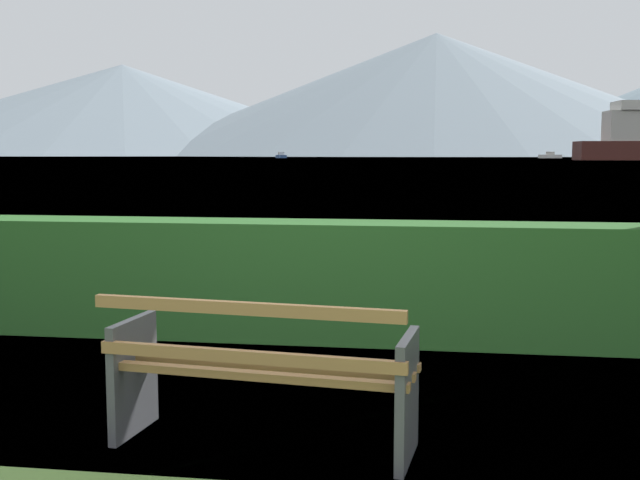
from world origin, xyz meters
The scene contains 7 objects.
ground_plane centered at (0.00, 0.00, 0.00)m, with size 1400.00×1400.00×0.00m, color #567A38.
water_surface centered at (0.00, 309.50, 0.00)m, with size 620.00×620.00×0.00m, color #6B8EA3.
park_bench centered at (-0.01, -0.06, 0.43)m, with size 1.73×0.76×0.87m.
hedge_row centered at (0.00, 2.55, 0.51)m, with size 7.25×0.63×1.03m, color #285B23.
fishing_boat_near centered at (-50.25, 252.86, 0.70)m, with size 4.85×6.85×2.00m.
tender_far centered at (37.57, 258.83, 0.76)m, with size 7.37×2.37×2.11m.
distant_hills centered at (8.46, 571.34, 39.06)m, with size 867.07×472.74×83.11m.
Camera 1 is at (0.92, -4.13, 1.62)m, focal length 43.83 mm.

